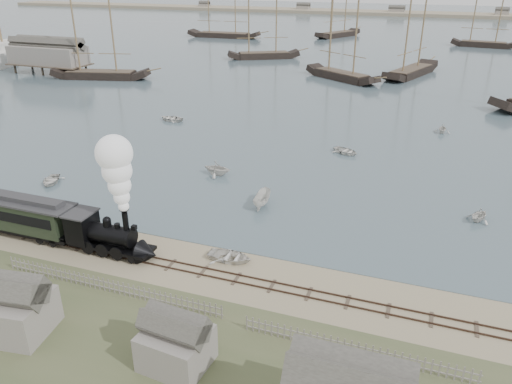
% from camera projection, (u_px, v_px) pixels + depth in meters
% --- Properties ---
extents(ground, '(600.00, 600.00, 0.00)m').
position_uv_depth(ground, '(223.00, 262.00, 42.51)').
color(ground, tan).
rests_on(ground, ground).
extents(harbor_water, '(600.00, 336.00, 0.06)m').
position_uv_depth(harbor_water, '(402.00, 33.00, 188.09)').
color(harbor_water, '#42555F').
rests_on(harbor_water, ground).
extents(rail_track, '(120.00, 1.80, 0.16)m').
position_uv_depth(rail_track, '(214.00, 274.00, 40.78)').
color(rail_track, '#3C2A21').
rests_on(rail_track, ground).
extents(picket_fence_west, '(19.00, 0.10, 1.20)m').
position_uv_depth(picket_fence_west, '(110.00, 292.00, 38.53)').
color(picket_fence_west, gray).
rests_on(picket_fence_west, ground).
extents(picket_fence_east, '(15.00, 0.10, 1.20)m').
position_uv_depth(picket_fence_east, '(355.00, 356.00, 32.20)').
color(picket_fence_east, gray).
rests_on(picket_fence_east, ground).
extents(shed_left, '(5.00, 4.00, 4.10)m').
position_uv_depth(shed_left, '(16.00, 331.00, 34.48)').
color(shed_left, gray).
rests_on(shed_left, ground).
extents(shed_mid, '(4.00, 3.50, 3.60)m').
position_uv_depth(shed_mid, '(177.00, 364.00, 31.61)').
color(shed_mid, gray).
rests_on(shed_mid, ground).
extents(far_spit, '(500.00, 20.00, 1.80)m').
position_uv_depth(far_spit, '(416.00, 16.00, 256.61)').
color(far_spit, tan).
rests_on(far_spit, ground).
extents(locomotive, '(8.39, 3.13, 10.46)m').
position_uv_depth(locomotive, '(115.00, 205.00, 41.56)').
color(locomotive, black).
rests_on(locomotive, ground).
extents(passenger_coach, '(14.49, 2.79, 3.52)m').
position_uv_depth(passenger_coach, '(7.00, 211.00, 46.43)').
color(passenger_coach, black).
rests_on(passenger_coach, ground).
extents(beached_dinghy, '(2.80, 3.91, 0.81)m').
position_uv_depth(beached_dinghy, '(230.00, 256.00, 42.54)').
color(beached_dinghy, silver).
rests_on(beached_dinghy, ground).
extents(rowboat_0, '(4.15, 3.59, 0.72)m').
position_uv_depth(rowboat_0, '(51.00, 180.00, 57.67)').
color(rowboat_0, silver).
rests_on(rowboat_0, harbor_water).
extents(rowboat_1, '(3.04, 3.48, 1.78)m').
position_uv_depth(rowboat_1, '(217.00, 168.00, 59.76)').
color(rowboat_1, silver).
rests_on(rowboat_1, harbor_water).
extents(rowboat_2, '(3.82, 1.61, 1.45)m').
position_uv_depth(rowboat_2, '(262.00, 200.00, 52.03)').
color(rowboat_2, silver).
rests_on(rowboat_2, harbor_water).
extents(rowboat_3, '(4.09, 4.52, 0.77)m').
position_uv_depth(rowboat_3, '(346.00, 151.00, 66.82)').
color(rowboat_3, silver).
rests_on(rowboat_3, harbor_water).
extents(rowboat_4, '(3.36, 3.23, 1.37)m').
position_uv_depth(rowboat_4, '(479.00, 215.00, 48.94)').
color(rowboat_4, silver).
rests_on(rowboat_4, harbor_water).
extents(rowboat_6, '(3.22, 4.24, 0.83)m').
position_uv_depth(rowboat_6, '(171.00, 118.00, 81.11)').
color(rowboat_6, silver).
rests_on(rowboat_6, harbor_water).
extents(rowboat_7, '(2.66, 2.30, 1.39)m').
position_uv_depth(rowboat_7, '(443.00, 128.00, 75.06)').
color(rowboat_7, silver).
rests_on(rowboat_7, harbor_water).
extents(schooner_0, '(22.38, 10.22, 20.00)m').
position_uv_depth(schooner_0, '(95.00, 32.00, 107.77)').
color(schooner_0, black).
rests_on(schooner_0, harbor_water).
extents(schooner_1, '(19.11, 13.34, 20.00)m').
position_uv_depth(schooner_1, '(264.00, 20.00, 132.09)').
color(schooner_1, black).
rests_on(schooner_1, harbor_water).
extents(schooner_2, '(18.58, 14.30, 20.00)m').
position_uv_depth(schooner_2, '(345.00, 33.00, 106.78)').
color(schooner_2, black).
rests_on(schooner_2, harbor_water).
extents(schooner_3, '(11.99, 22.63, 20.00)m').
position_uv_depth(schooner_3, '(416.00, 30.00, 110.84)').
color(schooner_3, black).
rests_on(schooner_3, harbor_water).
extents(schooner_6, '(26.15, 6.87, 20.00)m').
position_uv_depth(schooner_6, '(223.00, 8.00, 172.75)').
color(schooner_6, black).
rests_on(schooner_6, harbor_water).
extents(schooner_7, '(13.86, 20.65, 20.00)m').
position_uv_depth(schooner_7, '(340.00, 7.00, 174.21)').
color(schooner_7, black).
rests_on(schooner_7, harbor_water).
extents(schooner_8, '(19.43, 6.63, 20.00)m').
position_uv_depth(schooner_8, '(489.00, 13.00, 151.52)').
color(schooner_8, black).
rests_on(schooner_8, harbor_water).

